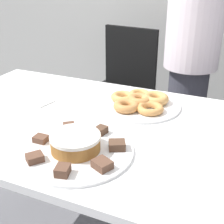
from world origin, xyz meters
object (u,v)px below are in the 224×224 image
plate_cake (76,151)px  plate_donuts (139,105)px  napkin (39,101)px  frosted_cake (75,142)px  office_chair_left (120,99)px  person_standing (192,54)px

plate_cake → plate_donuts: 0.45m
plate_donuts → napkin: size_ratio=2.72×
plate_donuts → napkin: bearing=-161.8°
frosted_cake → plate_cake: bearing=110.6°
plate_donuts → office_chair_left: bearing=118.8°
office_chair_left → napkin: bearing=-88.3°
person_standing → office_chair_left: size_ratio=1.73×
person_standing → frosted_cake: size_ratio=9.38×
plate_cake → frosted_cake: (0.00, -0.00, 0.03)m
plate_cake → office_chair_left: bearing=104.9°
office_chair_left → frosted_cake: size_ratio=5.43×
frosted_cake → napkin: bearing=140.8°
office_chair_left → napkin: (-0.07, -0.81, 0.29)m
office_chair_left → plate_donuts: size_ratio=2.50×
person_standing → plate_cake: size_ratio=4.08×
plate_donuts → frosted_cake: size_ratio=2.17×
plate_donuts → plate_cake: bearing=-98.7°
plate_donuts → frosted_cake: bearing=-98.7°
office_chair_left → frosted_cake: office_chair_left is taller
plate_cake → plate_donuts: (0.07, 0.45, 0.00)m
plate_cake → person_standing: bearing=79.5°
plate_donuts → person_standing: bearing=78.1°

